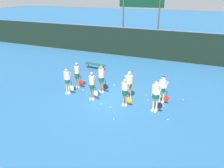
{
  "coord_description": "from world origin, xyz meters",
  "views": [
    {
      "loc": [
        4.68,
        -11.08,
        6.11
      ],
      "look_at": [
        -0.0,
        0.01,
        0.95
      ],
      "focal_mm": 35.0,
      "sensor_mm": 36.0,
      "label": 1
    }
  ],
  "objects": [
    {
      "name": "player_2",
      "position": [
        1.04,
        -0.54,
        0.97
      ],
      "size": [
        0.66,
        0.36,
        1.64
      ],
      "rotation": [
        0.0,
        0.0,
        0.04
      ],
      "color": "tan",
      "rests_on": "ground_plane"
    },
    {
      "name": "tennis_ball_0",
      "position": [
        1.85,
        1.26,
        0.03
      ],
      "size": [
        0.06,
        0.06,
        0.06
      ],
      "primitive_type": "sphere",
      "color": "#CCE033",
      "rests_on": "ground_plane"
    },
    {
      "name": "tennis_ball_3",
      "position": [
        -0.61,
        1.83,
        0.04
      ],
      "size": [
        0.07,
        0.07,
        0.07
      ],
      "primitive_type": "sphere",
      "color": "#CCE033",
      "rests_on": "ground_plane"
    },
    {
      "name": "tennis_ball_6",
      "position": [
        4.08,
        1.38,
        0.04
      ],
      "size": [
        0.07,
        0.07,
        0.07
      ],
      "primitive_type": "sphere",
      "color": "#CCE033",
      "rests_on": "ground_plane"
    },
    {
      "name": "tennis_ball_7",
      "position": [
        -0.26,
        -1.02,
        0.04
      ],
      "size": [
        0.07,
        0.07,
        0.07
      ],
      "primitive_type": "sphere",
      "color": "#CCE033",
      "rests_on": "ground_plane"
    },
    {
      "name": "tennis_ball_4",
      "position": [
        0.41,
        -1.15,
        0.03
      ],
      "size": [
        0.07,
        0.07,
        0.07
      ],
      "primitive_type": "sphere",
      "color": "#CCE033",
      "rests_on": "ground_plane"
    },
    {
      "name": "tennis_ball_1",
      "position": [
        2.94,
        -0.01,
        0.03
      ],
      "size": [
        0.07,
        0.07,
        0.07
      ],
      "primitive_type": "sphere",
      "color": "#CCE033",
      "rests_on": "ground_plane"
    },
    {
      "name": "player_4",
      "position": [
        -2.76,
        0.57,
        1.04
      ],
      "size": [
        0.63,
        0.34,
        1.77
      ],
      "rotation": [
        0.0,
        0.0,
        0.17
      ],
      "color": "#8C664C",
      "rests_on": "ground_plane"
    },
    {
      "name": "player_6",
      "position": [
        0.93,
        0.45,
        1.02
      ],
      "size": [
        0.69,
        0.4,
        1.72
      ],
      "rotation": [
        0.0,
        0.0,
        -0.05
      ],
      "color": "tan",
      "rests_on": "ground_plane"
    },
    {
      "name": "fence_windscreen",
      "position": [
        0.0,
        9.3,
        1.44
      ],
      "size": [
        60.0,
        0.08,
        2.85
      ],
      "color": "black",
      "rests_on": "ground_plane"
    },
    {
      "name": "bench_courtside",
      "position": [
        -3.42,
        4.45,
        0.39
      ],
      "size": [
        1.93,
        0.59,
        0.45
      ],
      "rotation": [
        0.0,
        0.0,
        -0.12
      ],
      "color": "#19472D",
      "rests_on": "ground_plane"
    },
    {
      "name": "player_3",
      "position": [
        2.78,
        -0.53,
        1.08
      ],
      "size": [
        0.65,
        0.39,
        1.81
      ],
      "rotation": [
        0.0,
        0.0,
        -0.2
      ],
      "color": "beige",
      "rests_on": "ground_plane"
    },
    {
      "name": "player_5",
      "position": [
        -0.97,
        0.56,
        1.06
      ],
      "size": [
        0.65,
        0.36,
        1.81
      ],
      "rotation": [
        0.0,
        0.0,
        0.17
      ],
      "color": "#8C664C",
      "rests_on": "ground_plane"
    },
    {
      "name": "tennis_ball_5",
      "position": [
        3.12,
        0.16,
        0.03
      ],
      "size": [
        0.06,
        0.06,
        0.06
      ],
      "primitive_type": "sphere",
      "color": "#CCE033",
      "rests_on": "ground_plane"
    },
    {
      "name": "player_7",
      "position": [
        2.93,
        0.6,
        0.99
      ],
      "size": [
        0.65,
        0.38,
        1.67
      ],
      "rotation": [
        0.0,
        0.0,
        -0.2
      ],
      "color": "beige",
      "rests_on": "ground_plane"
    },
    {
      "name": "ground_plane",
      "position": [
        0.0,
        0.0,
        0.0
      ],
      "size": [
        140.0,
        140.0,
        0.0
      ],
      "primitive_type": "plane",
      "color": "#235684"
    },
    {
      "name": "tennis_ball_10",
      "position": [
        2.16,
        0.48,
        0.03
      ],
      "size": [
        0.07,
        0.07,
        0.07
      ],
      "primitive_type": "sphere",
      "color": "#CCE033",
      "rests_on": "ground_plane"
    },
    {
      "name": "scoreboard",
      "position": [
        -1.47,
        10.79,
        4.66
      ],
      "size": [
        4.45,
        0.15,
        5.85
      ],
      "color": "#515156",
      "rests_on": "ground_plane"
    },
    {
      "name": "tennis_ball_8",
      "position": [
        1.04,
        -2.23,
        0.03
      ],
      "size": [
        0.06,
        0.06,
        0.06
      ],
      "primitive_type": "sphere",
      "color": "#CCE033",
      "rests_on": "ground_plane"
    },
    {
      "name": "player_1",
      "position": [
        -1.03,
        -0.6,
        1.03
      ],
      "size": [
        0.63,
        0.33,
        1.76
      ],
      "rotation": [
        0.0,
        0.0,
        -0.02
      ],
      "color": "#8C664C",
      "rests_on": "ground_plane"
    },
    {
      "name": "tennis_ball_9",
      "position": [
        3.6,
        -1.2,
        0.03
      ],
      "size": [
        0.06,
        0.06,
        0.06
      ],
      "primitive_type": "sphere",
      "color": "#CCE033",
      "rests_on": "ground_plane"
    },
    {
      "name": "player_0",
      "position": [
        -2.86,
        -0.46,
        1.02
      ],
      "size": [
        0.63,
        0.35,
        1.72
      ],
      "rotation": [
        0.0,
        0.0,
        0.19
      ],
      "color": "tan",
      "rests_on": "ground_plane"
    },
    {
      "name": "tennis_ball_2",
      "position": [
        -2.2,
        0.28,
        0.03
      ],
      "size": [
        0.07,
        0.07,
        0.07
      ],
      "primitive_type": "sphere",
      "color": "#CCE033",
      "rests_on": "ground_plane"
    }
  ]
}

